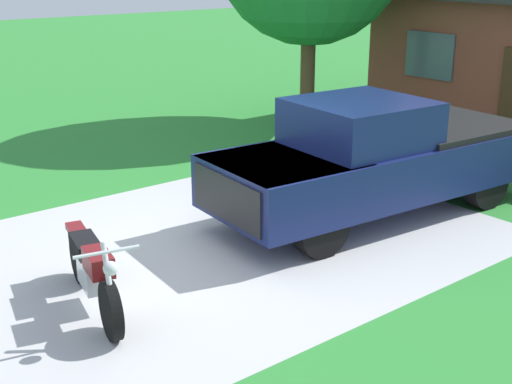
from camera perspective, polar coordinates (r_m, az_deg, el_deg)
ground_plane at (r=10.12m, az=-2.73°, el=-4.15°), size 80.00×80.00×0.00m
driveway_pad at (r=10.12m, az=-2.73°, el=-4.13°), size 5.86×7.96×0.01m
motorcycle at (r=8.31m, az=-13.28°, el=-6.41°), size 2.18×0.84×1.09m
pickup_truck at (r=11.14m, az=10.11°, el=2.93°), size 2.44×5.76×1.90m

